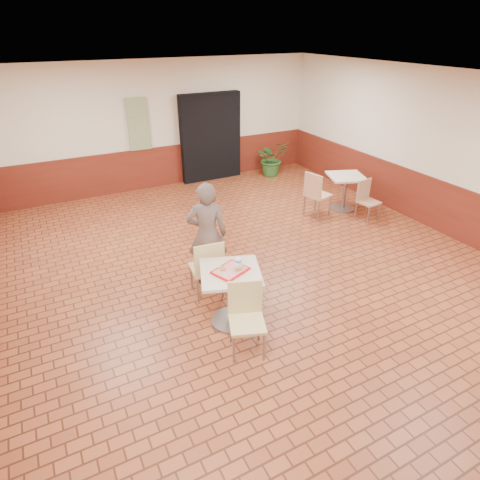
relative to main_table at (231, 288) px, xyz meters
name	(u,v)px	position (x,y,z in m)	size (l,w,h in m)	color
room_shell	(270,194)	(0.96, 0.65, 0.95)	(8.01, 10.01, 3.01)	brown
wainscot_band	(267,253)	(0.96, 0.65, -0.05)	(8.00, 10.00, 1.00)	maroon
corridor_doorway	(211,138)	(2.16, 5.53, 0.55)	(1.60, 0.22, 2.20)	black
promo_poster	(138,124)	(0.36, 5.59, 1.05)	(0.50, 0.03, 1.20)	gray
main_table	(231,288)	(0.00, 0.00, 0.00)	(0.78, 0.78, 0.82)	beige
chair_main_front	(246,314)	(-0.05, -0.54, -0.03)	(0.55, 0.55, 0.93)	#DCCA84
chair_main_back	(208,266)	(-0.05, 0.68, -0.01)	(0.49, 0.49, 0.96)	#DFCE85
customer	(207,235)	(0.13, 1.07, 0.29)	(0.61, 0.40, 1.68)	#64534D
serving_tray	(230,271)	(0.00, 0.00, 0.28)	(0.43, 0.34, 0.03)	red
ring_donut	(222,268)	(-0.09, 0.06, 0.31)	(0.10, 0.10, 0.03)	#BA9144
long_john_donut	(239,268)	(0.11, -0.05, 0.32)	(0.16, 0.12, 0.05)	gold
paper_cup	(238,261)	(0.16, 0.07, 0.34)	(0.07, 0.07, 0.09)	white
second_table	(345,187)	(3.95, 2.33, -0.03)	(0.74, 0.74, 0.78)	beige
chair_second_left	(316,192)	(3.14, 2.31, -0.01)	(0.55, 0.55, 0.98)	#E1B387
chair_second_front	(367,198)	(4.02, 1.73, -0.09)	(0.43, 0.43, 0.84)	tan
potted_plant	(272,158)	(3.73, 5.05, -0.08)	(0.84, 0.73, 0.94)	#2B6227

